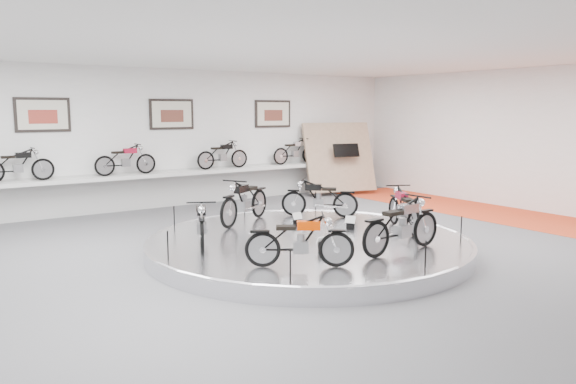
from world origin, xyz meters
TOP-DOWN VIEW (x-y plane):
  - floor at (0.00, 0.00)m, footprint 16.00×16.00m
  - ceiling at (0.00, 0.00)m, footprint 16.00×16.00m
  - wall_back at (0.00, 7.00)m, footprint 16.00×0.00m
  - wall_right at (8.00, 0.00)m, footprint 0.00×14.00m
  - orange_carpet_strip at (6.80, 0.00)m, footprint 2.40×12.60m
  - dado_band at (0.00, 6.98)m, footprint 15.68×0.04m
  - display_platform at (0.00, 0.30)m, footprint 6.40×6.40m
  - platform_rim at (0.00, 0.30)m, footprint 6.40×6.40m
  - shelf at (0.00, 6.70)m, footprint 11.00×0.55m
  - poster_left at (-3.50, 6.96)m, footprint 1.35×0.06m
  - poster_center at (0.00, 6.96)m, footprint 1.35×0.06m
  - poster_right at (3.50, 6.96)m, footprint 1.35×0.06m
  - display_panel at (5.60, 6.10)m, footprint 2.56×1.52m
  - shelf_bike_a at (-4.20, 6.70)m, footprint 1.22×0.43m
  - shelf_bike_b at (-1.50, 6.70)m, footprint 1.22×0.43m
  - shelf_bike_c at (1.50, 6.70)m, footprint 1.22×0.43m
  - shelf_bike_d at (4.20, 6.70)m, footprint 1.22×0.43m
  - bike_a at (1.53, 1.92)m, footprint 1.49×1.47m
  - bike_b at (-0.28, 2.32)m, footprint 1.80×1.40m
  - bike_c at (-2.04, 0.90)m, footprint 1.14×1.62m
  - bike_d at (-1.38, -1.32)m, footprint 1.54×1.28m
  - bike_e at (0.69, -1.55)m, footprint 1.72×0.71m
  - bike_f at (2.06, -0.28)m, footprint 1.20×1.66m

SIDE VIEW (x-z plane):
  - floor at x=0.00m, z-range 0.00..0.00m
  - orange_carpet_strip at x=6.80m, z-range 0.00..0.01m
  - display_platform at x=0.00m, z-range 0.00..0.30m
  - platform_rim at x=0.00m, z-range 0.22..0.32m
  - dado_band at x=0.00m, z-range 0.00..1.10m
  - bike_d at x=-1.38m, z-range 0.30..1.18m
  - bike_c at x=-2.04m, z-range 0.30..1.20m
  - bike_a at x=1.53m, z-range 0.30..1.21m
  - bike_f at x=2.06m, z-range 0.30..1.23m
  - bike_e at x=0.69m, z-range 0.30..1.29m
  - bike_b at x=-0.28m, z-range 0.30..1.32m
  - shelf at x=0.00m, z-range 0.95..1.05m
  - display_panel at x=5.60m, z-range 0.10..2.40m
  - shelf_bike_a at x=-4.20m, z-range 1.05..1.78m
  - shelf_bike_b at x=-1.50m, z-range 1.05..1.78m
  - shelf_bike_c at x=1.50m, z-range 1.05..1.78m
  - shelf_bike_d at x=4.20m, z-range 1.05..1.78m
  - wall_back at x=0.00m, z-range -6.00..10.00m
  - wall_right at x=8.00m, z-range -5.00..9.00m
  - poster_left at x=-3.50m, z-range 2.26..3.14m
  - poster_center at x=0.00m, z-range 2.26..3.14m
  - poster_right at x=3.50m, z-range 2.26..3.14m
  - ceiling at x=0.00m, z-range 4.00..4.00m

